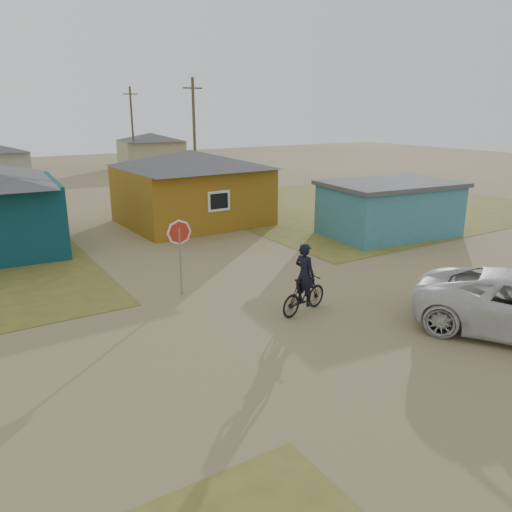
{
  "coord_description": "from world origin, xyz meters",
  "views": [
    {
      "loc": [
        -8.72,
        -10.35,
        5.96
      ],
      "look_at": [
        -0.36,
        3.0,
        1.3
      ],
      "focal_mm": 35.0,
      "sensor_mm": 36.0,
      "label": 1
    }
  ],
  "objects": [
    {
      "name": "house_beige_east",
      "position": [
        10.0,
        40.0,
        1.86
      ],
      "size": [
        6.95,
        6.05,
        3.6
      ],
      "color": "tan",
      "rests_on": "ground"
    },
    {
      "name": "utility_pole_near",
      "position": [
        6.5,
        22.0,
        4.14
      ],
      "size": [
        1.4,
        0.2,
        8.0
      ],
      "color": "brown",
      "rests_on": "ground"
    },
    {
      "name": "house_yellow",
      "position": [
        2.5,
        14.0,
        2.0
      ],
      "size": [
        7.72,
        6.76,
        3.9
      ],
      "color": "#8E6115",
      "rests_on": "ground"
    },
    {
      "name": "grass_ne",
      "position": [
        14.0,
        13.0,
        0.01
      ],
      "size": [
        20.0,
        18.0,
        0.0
      ],
      "primitive_type": "cube",
      "color": "olive",
      "rests_on": "ground"
    },
    {
      "name": "shed_turquoise",
      "position": [
        9.5,
        6.5,
        1.31
      ],
      "size": [
        6.71,
        4.93,
        2.6
      ],
      "color": "teal",
      "rests_on": "ground"
    },
    {
      "name": "ground",
      "position": [
        0.0,
        0.0,
        0.0
      ],
      "size": [
        120.0,
        120.0,
        0.0
      ],
      "primitive_type": "plane",
      "color": "#8F7C52"
    },
    {
      "name": "utility_pole_far",
      "position": [
        7.5,
        38.0,
        4.14
      ],
      "size": [
        1.4,
        0.2,
        8.0
      ],
      "color": "brown",
      "rests_on": "ground"
    },
    {
      "name": "stop_sign",
      "position": [
        -2.53,
        4.19,
        1.87
      ],
      "size": [
        0.78,
        0.38,
        2.56
      ],
      "color": "gray",
      "rests_on": "ground"
    },
    {
      "name": "cyclist",
      "position": [
        -0.02,
        0.81,
        0.79
      ],
      "size": [
        2.0,
        0.97,
        2.18
      ],
      "color": "black",
      "rests_on": "ground"
    }
  ]
}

